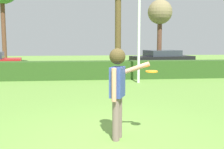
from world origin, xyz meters
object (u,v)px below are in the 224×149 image
object	(u,v)px
person	(118,83)
lamppost	(139,4)
parked_car_black	(162,58)
frisbee	(152,71)
birch_tree	(160,14)

from	to	relation	value
person	lamppost	size ratio (longest dim) A/B	0.28
person	parked_car_black	size ratio (longest dim) A/B	0.40
lamppost	person	bearing A→B (deg)	-104.47
frisbee	birch_tree	distance (m)	16.37
parked_car_black	birch_tree	xyz separation A→B (m)	(0.40, 2.24, 3.20)
birch_tree	lamppost	bearing A→B (deg)	-111.31
frisbee	person	bearing A→B (deg)	175.85
person	lamppost	bearing A→B (deg)	75.53
parked_car_black	birch_tree	distance (m)	3.93
person	lamppost	distance (m)	7.67
lamppost	birch_tree	world-z (taller)	lamppost
frisbee	lamppost	world-z (taller)	lamppost
lamppost	birch_tree	xyz separation A→B (m)	(3.29, 8.45, 0.37)
frisbee	birch_tree	xyz separation A→B (m)	(4.47, 15.54, 2.56)
person	frisbee	size ratio (longest dim) A/B	7.58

